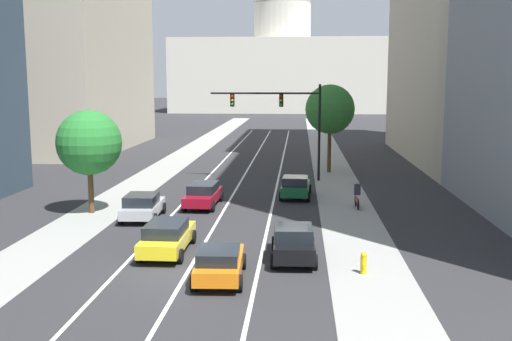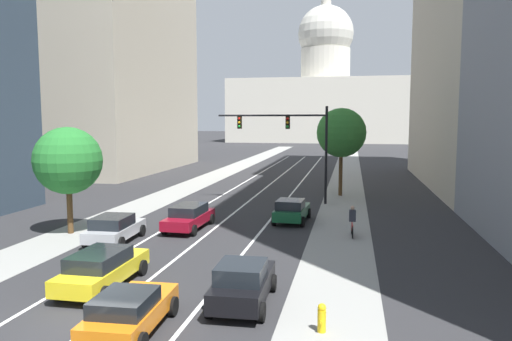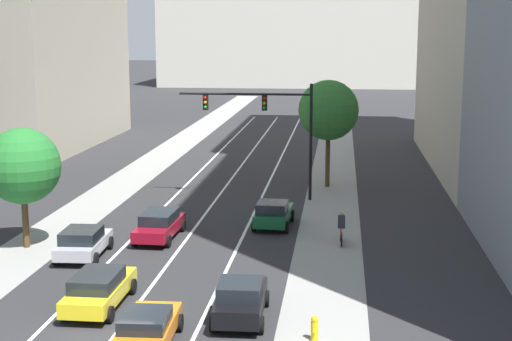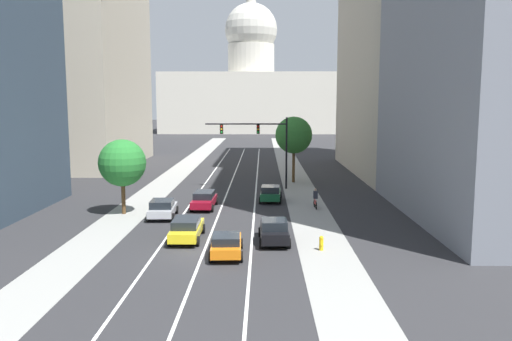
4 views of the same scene
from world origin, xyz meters
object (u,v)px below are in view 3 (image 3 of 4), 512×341
at_px(car_yellow, 99,289).
at_px(car_silver, 83,242).
at_px(car_crimson, 159,224).
at_px(cyclist, 341,228).
at_px(street_tree_near_right, 328,110).
at_px(capitol_building, 303,19).
at_px(fire_hydrant, 315,328).
at_px(car_orange, 148,327).
at_px(street_tree_near_left, 22,166).
at_px(traffic_signal_mast, 270,118).
at_px(car_black, 241,299).
at_px(car_green, 273,213).

bearing_deg(car_yellow, car_silver, 23.62).
xyz_separation_m(car_crimson, car_silver, (-2.85, -3.71, -0.01)).
xyz_separation_m(car_crimson, cyclist, (9.45, 0.00, 0.09)).
bearing_deg(street_tree_near_right, capitol_building, 94.02).
bearing_deg(car_crimson, fire_hydrant, -143.98).
height_order(car_silver, car_orange, car_silver).
relative_size(capitol_building, fire_hydrant, 58.39).
bearing_deg(car_silver, street_tree_near_right, -34.54).
relative_size(car_crimson, street_tree_near_left, 0.78).
xyz_separation_m(car_crimson, car_orange, (2.86, -13.76, -0.05)).
relative_size(car_crimson, car_orange, 1.15).
relative_size(car_crimson, traffic_signal_mast, 0.55).
distance_m(car_black, street_tree_near_left, 15.08).
distance_m(car_orange, street_tree_near_right, 29.25).
relative_size(car_black, car_orange, 1.02).
xyz_separation_m(car_yellow, street_tree_near_right, (8.45, 24.78, 4.55)).
relative_size(car_crimson, car_silver, 1.12).
xyz_separation_m(car_black, fire_hydrant, (2.84, -1.70, -0.33)).
xyz_separation_m(car_crimson, fire_hydrant, (8.55, -12.55, -0.30)).
relative_size(capitol_building, car_black, 12.73).
bearing_deg(fire_hydrant, car_black, 149.21).
relative_size(car_yellow, fire_hydrant, 5.19).
xyz_separation_m(car_black, car_green, (-0.01, 13.95, -0.03)).
distance_m(car_yellow, fire_hydrant, 8.88).
bearing_deg(car_orange, fire_hydrant, -80.50).
relative_size(capitol_building, street_tree_near_left, 8.78).
xyz_separation_m(car_silver, car_yellow, (2.85, -6.49, 0.02)).
bearing_deg(traffic_signal_mast, car_orange, -94.79).
bearing_deg(car_black, car_crimson, 26.09).
height_order(car_green, fire_hydrant, car_green).
distance_m(car_silver, car_orange, 11.56).
distance_m(car_silver, fire_hydrant, 14.43).
bearing_deg(capitol_building, car_green, -87.80).
relative_size(car_crimson, car_green, 1.15).
bearing_deg(street_tree_near_left, car_crimson, 20.43).
distance_m(street_tree_near_left, street_tree_near_right, 22.45).
bearing_deg(capitol_building, car_yellow, -90.66).
xyz_separation_m(car_green, fire_hydrant, (2.86, -15.64, -0.30)).
bearing_deg(car_crimson, street_tree_near_right, -28.34).
xyz_separation_m(car_crimson, car_green, (5.70, 3.09, -0.00)).
distance_m(fire_hydrant, street_tree_near_left, 18.38).
height_order(car_yellow, street_tree_near_right, street_tree_near_right).
height_order(car_silver, car_yellow, car_yellow).
distance_m(car_silver, street_tree_near_left, 5.01).
bearing_deg(cyclist, car_green, 47.73).
relative_size(car_black, street_tree_near_left, 0.69).
xyz_separation_m(car_black, car_yellow, (-5.71, 0.66, -0.02)).
bearing_deg(car_silver, car_orange, -153.25).
distance_m(cyclist, street_tree_near_left, 16.23).
bearing_deg(street_tree_near_right, car_yellow, -108.83).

